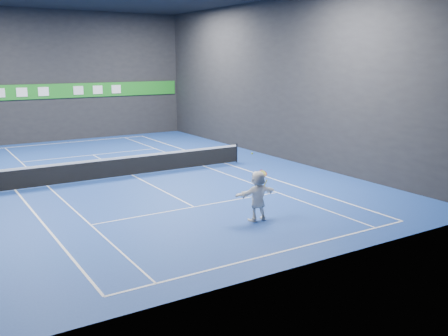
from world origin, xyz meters
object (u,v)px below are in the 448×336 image
tennis_racket (264,174)px  player (258,196)px  tennis_ball (252,153)px  tennis_net (132,165)px

tennis_racket → player: bearing=-170.5°
player → tennis_ball: (-0.10, 0.24, 1.50)m
tennis_ball → tennis_net: (-1.05, 8.81, -1.87)m
tennis_ball → player: bearing=-67.0°
player → tennis_net: 9.12m
player → tennis_racket: bearing=-171.1°
player → tennis_racket: size_ratio=2.88×
tennis_net → tennis_racket: tennis_racket is taller
tennis_ball → tennis_net: 9.07m
tennis_racket → tennis_net: bearing=99.1°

